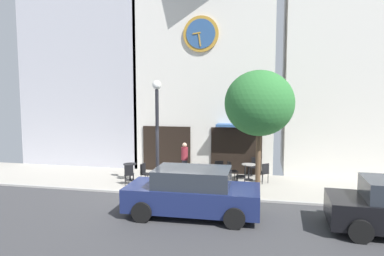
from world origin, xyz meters
The scene contains 21 objects.
ground_plane centered at (0.00, -0.95, -0.02)m, with size 29.19×10.63×0.13m.
clock_building centered at (0.55, 5.64, 6.08)m, with size 7.15×3.94×11.77m.
neighbor_building_left centered at (-6.34, 6.84, 5.96)m, with size 6.92×4.99×11.92m.
neighbor_building_right centered at (7.25, 6.25, 6.64)m, with size 5.23×3.82×13.28m.
street_lamp centered at (-0.56, 0.62, 2.28)m, with size 0.36×0.36×4.49m.
street_tree centered at (3.45, 0.96, 3.58)m, with size 2.68×2.41×4.87m.
cafe_table_rightmost centered at (-2.33, 2.01, 0.50)m, with size 0.61×0.61×0.77m.
cafe_table_near_curb centered at (-0.57, 1.53, 0.55)m, with size 0.73×0.73×0.77m.
cafe_table_near_door centered at (0.56, 1.99, 0.53)m, with size 0.69×0.69×0.76m.
cafe_table_leftmost centered at (1.97, 1.94, 0.49)m, with size 0.66×0.66×0.72m.
cafe_table_center centered at (3.01, 3.16, 0.50)m, with size 0.65×0.65×0.74m.
cafe_chair_facing_street centered at (1.69, 2.74, 0.53)m, with size 0.47×0.47×0.90m.
cafe_chair_by_entrance centered at (2.81, 1.94, 0.53)m, with size 0.40×0.40×0.90m.
cafe_chair_mid_row centered at (2.23, 2.79, 0.53)m, with size 0.54×0.54×0.90m.
cafe_chair_near_tree centered at (-2.04, 1.21, 0.53)m, with size 0.50×0.50×0.90m.
cafe_chair_left_end centered at (0.22, 1.27, 0.53)m, with size 0.48×0.48×0.90m.
cafe_chair_outer centered at (-1.44, 1.51, 0.53)m, with size 0.48×0.48×0.90m.
cafe_chair_under_awning centered at (3.28, 3.99, 0.53)m, with size 0.43×0.43×0.90m.
cafe_chair_right_end centered at (3.69, 2.71, 0.53)m, with size 0.57×0.57×0.90m.
pedestrian_maroon centered at (0.01, 3.03, 0.86)m, with size 0.36×0.36×1.67m.
parked_car_navy centered at (1.42, -1.87, 0.76)m, with size 4.33×2.08×1.55m.
Camera 1 is at (3.62, -12.43, 3.92)m, focal length 31.85 mm.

